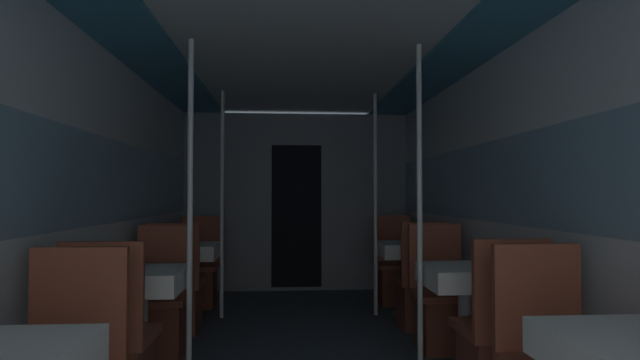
{
  "coord_description": "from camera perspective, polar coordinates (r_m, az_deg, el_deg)",
  "views": [
    {
      "loc": [
        -0.15,
        -0.86,
        1.23
      ],
      "look_at": [
        0.08,
        2.43,
        1.32
      ],
      "focal_mm": 28.0,
      "sensor_mm": 36.0,
      "label": 1
    }
  ],
  "objects": [
    {
      "name": "support_pole_right_2",
      "position": [
        5.15,
        6.35,
        -2.68
      ],
      "size": [
        0.04,
        0.04,
        2.27
      ],
      "color": "silver",
      "rests_on": "ground_plane"
    },
    {
      "name": "dining_table_right_2",
      "position": [
        5.25,
        9.85,
        -8.36
      ],
      "size": [
        0.56,
        0.56,
        0.73
      ],
      "color": "#4C4C51",
      "rests_on": "ground_plane"
    },
    {
      "name": "chair_left_near_2",
      "position": [
        4.72,
        -15.99,
        -12.98
      ],
      "size": [
        0.44,
        0.44,
        0.98
      ],
      "color": "brown",
      "rests_on": "ground_plane"
    },
    {
      "name": "dining_table_left_2",
      "position": [
        5.19,
        -14.72,
        -8.41
      ],
      "size": [
        0.56,
        0.56,
        0.73
      ],
      "color": "#4C4C51",
      "rests_on": "ground_plane"
    },
    {
      "name": "chair_left_far_1",
      "position": [
        4.13,
        -17.83,
        -14.61
      ],
      "size": [
        0.44,
        0.44,
        0.98
      ],
      "rotation": [
        0.0,
        0.0,
        3.14
      ],
      "color": "brown",
      "rests_on": "ground_plane"
    },
    {
      "name": "dining_table_right_1",
      "position": [
        3.65,
        16.31,
        -11.27
      ],
      "size": [
        0.56,
        0.56,
        0.73
      ],
      "color": "#4C4C51",
      "rests_on": "ground_plane"
    },
    {
      "name": "wall_right",
      "position": [
        3.87,
        20.5,
        -2.54
      ],
      "size": [
        0.05,
        8.13,
        2.27
      ],
      "color": "silver",
      "rests_on": "ground_plane"
    },
    {
      "name": "support_pole_left_2",
      "position": [
        5.1,
        -11.14,
        -2.66
      ],
      "size": [
        0.04,
        0.04,
        2.27
      ],
      "color": "silver",
      "rests_on": "ground_plane"
    },
    {
      "name": "bulkhead_far",
      "position": [
        6.45,
        -2.71,
        -2.52
      ],
      "size": [
        2.86,
        0.09,
        2.27
      ],
      "color": "slate",
      "rests_on": "ground_plane"
    },
    {
      "name": "support_pole_right_1",
      "position": [
        3.5,
        11.31,
        -3.13
      ],
      "size": [
        0.04,
        0.04,
        2.27
      ],
      "color": "silver",
      "rests_on": "ground_plane"
    },
    {
      "name": "chair_left_far_2",
      "position": [
        5.75,
        -13.74,
        -10.94
      ],
      "size": [
        0.44,
        0.44,
        0.98
      ],
      "rotation": [
        0.0,
        0.0,
        3.14
      ],
      "color": "brown",
      "rests_on": "ground_plane"
    },
    {
      "name": "wall_left",
      "position": [
        3.76,
        -24.46,
        -2.53
      ],
      "size": [
        0.05,
        8.13,
        2.27
      ],
      "color": "silver",
      "rests_on": "ground_plane"
    },
    {
      "name": "ceiling_panel",
      "position": [
        3.69,
        -1.62,
        15.46
      ],
      "size": [
        2.92,
        8.13,
        0.07
      ],
      "color": "silver",
      "rests_on": "wall_left"
    },
    {
      "name": "chair_right_far_2",
      "position": [
        5.81,
        8.59,
        -10.88
      ],
      "size": [
        0.44,
        0.44,
        0.98
      ],
      "rotation": [
        0.0,
        0.0,
        3.14
      ],
      "color": "brown",
      "rests_on": "ground_plane"
    },
    {
      "name": "dining_table_left_1",
      "position": [
        3.56,
        -19.87,
        -11.48
      ],
      "size": [
        0.56,
        0.56,
        0.73
      ],
      "color": "#4C4C51",
      "rests_on": "ground_plane"
    },
    {
      "name": "chair_right_far_1",
      "position": [
        4.21,
        13.75,
        -14.4
      ],
      "size": [
        0.44,
        0.44,
        0.98
      ],
      "rotation": [
        0.0,
        0.0,
        3.14
      ],
      "color": "brown",
      "rests_on": "ground_plane"
    },
    {
      "name": "chair_right_near_2",
      "position": [
        4.79,
        11.44,
        -12.85
      ],
      "size": [
        0.44,
        0.44,
        0.98
      ],
      "color": "brown",
      "rests_on": "ground_plane"
    },
    {
      "name": "support_pole_left_1",
      "position": [
        3.44,
        -14.64,
        -3.14
      ],
      "size": [
        0.04,
        0.04,
        2.27
      ],
      "color": "silver",
      "rests_on": "ground_plane"
    },
    {
      "name": "chair_right_near_1",
      "position": [
        3.24,
        19.81,
        -18.26
      ],
      "size": [
        0.44,
        0.44,
        0.98
      ],
      "color": "brown",
      "rests_on": "ground_plane"
    }
  ]
}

